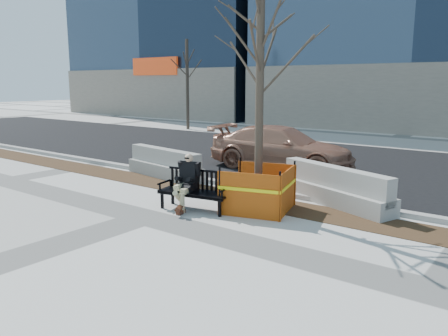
{
  "coord_description": "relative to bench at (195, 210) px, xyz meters",
  "views": [
    {
      "loc": [
        7.24,
        -6.62,
        2.97
      ],
      "look_at": [
        0.9,
        1.7,
        0.96
      ],
      "focal_mm": 36.12,
      "sensor_mm": 36.0,
      "label": 1
    }
  ],
  "objects": [
    {
      "name": "sedan",
      "position": [
        -1.03,
        5.76,
        0.0
      ],
      "size": [
        5.27,
        2.73,
        1.46
      ],
      "primitive_type": "imported",
      "rotation": [
        0.0,
        0.0,
        1.71
      ],
      "color": "#AC7358",
      "rests_on": "ground"
    },
    {
      "name": "tree_fence",
      "position": [
        1.19,
        0.88,
        0.0
      ],
      "size": [
        2.73,
        2.73,
        5.52
      ],
      "primitive_type": null,
      "rotation": [
        0.0,
        0.0,
        0.27
      ],
      "color": "#DB5612",
      "rests_on": "ground"
    },
    {
      "name": "asphalt_street",
      "position": [
        -0.5,
        7.7,
        0.0
      ],
      "size": [
        60.0,
        10.4,
        0.01
      ],
      "primitive_type": "cube",
      "color": "black",
      "rests_on": "ground"
    },
    {
      "name": "mulch_strip",
      "position": [
        -0.5,
        1.5,
        0.0
      ],
      "size": [
        40.0,
        1.2,
        0.02
      ],
      "primitive_type": "cube",
      "color": "#47301C",
      "rests_on": "ground"
    },
    {
      "name": "ground",
      "position": [
        -0.5,
        -1.1,
        0.0
      ],
      "size": [
        120.0,
        120.0,
        0.0
      ],
      "primitive_type": "plane",
      "color": "beige",
      "rests_on": "ground"
    },
    {
      "name": "jersey_barrier_left",
      "position": [
        -3.17,
        2.22,
        0.0
      ],
      "size": [
        3.25,
        1.13,
        0.92
      ],
      "primitive_type": null,
      "rotation": [
        0.0,
        0.0,
        -0.16
      ],
      "color": "#999790",
      "rests_on": "ground"
    },
    {
      "name": "curb",
      "position": [
        -0.5,
        2.45,
        0.06
      ],
      "size": [
        60.0,
        0.25,
        0.12
      ],
      "primitive_type": "cube",
      "color": "#9E9B93",
      "rests_on": "ground"
    },
    {
      "name": "far_tree_left",
      "position": [
        -12.4,
        13.62,
        0.0
      ],
      "size": [
        2.72,
        2.72,
        5.99
      ],
      "primitive_type": null,
      "rotation": [
        0.0,
        0.0,
        -0.27
      ],
      "color": "#4A3C2F",
      "rests_on": "ground"
    },
    {
      "name": "jersey_barrier_right",
      "position": [
        2.4,
        2.45,
        0.0
      ],
      "size": [
        3.32,
        1.79,
        0.95
      ],
      "primitive_type": null,
      "rotation": [
        0.0,
        0.0,
        -0.36
      ],
      "color": "#A5A29A",
      "rests_on": "ground"
    },
    {
      "name": "seated_man",
      "position": [
        -0.24,
        0.0,
        0.0
      ],
      "size": [
        0.72,
        1.01,
        1.29
      ],
      "primitive_type": null,
      "rotation": [
        0.0,
        0.0,
        0.19
      ],
      "color": "black",
      "rests_on": "ground"
    },
    {
      "name": "bench",
      "position": [
        0.0,
        0.0,
        0.0
      ],
      "size": [
        1.85,
        0.96,
        0.94
      ],
      "primitive_type": null,
      "rotation": [
        0.0,
        0.0,
        0.19
      ],
      "color": "black",
      "rests_on": "ground"
    }
  ]
}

